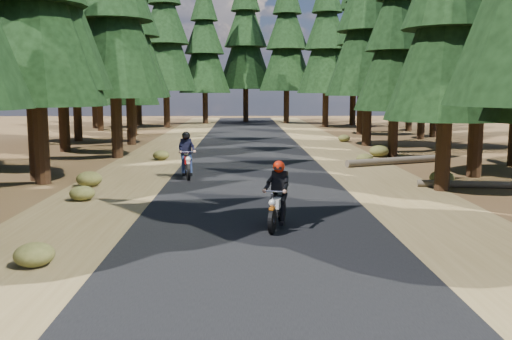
% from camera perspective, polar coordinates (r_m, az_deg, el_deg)
% --- Properties ---
extents(ground, '(120.00, 120.00, 0.00)m').
position_cam_1_polar(ground, '(13.84, 0.15, -5.37)').
color(ground, '#4B311A').
rests_on(ground, ground).
extents(road, '(6.00, 100.00, 0.01)m').
position_cam_1_polar(road, '(18.74, -0.26, -1.84)').
color(road, black).
rests_on(road, ground).
extents(shoulder_l, '(3.20, 100.00, 0.01)m').
position_cam_1_polar(shoulder_l, '(19.21, -14.12, -1.85)').
color(shoulder_l, brown).
rests_on(shoulder_l, ground).
extents(shoulder_r, '(3.20, 100.00, 0.01)m').
position_cam_1_polar(shoulder_r, '(19.38, 13.48, -1.75)').
color(shoulder_r, brown).
rests_on(shoulder_r, ground).
extents(pine_forest, '(34.59, 55.08, 16.32)m').
position_cam_1_polar(pine_forest, '(34.83, -0.83, 15.68)').
color(pine_forest, black).
rests_on(pine_forest, ground).
extents(log_near, '(4.76, 2.33, 0.32)m').
position_cam_1_polar(log_near, '(25.61, 13.77, 0.91)').
color(log_near, '#4C4233').
rests_on(log_near, ground).
extents(log_far, '(3.98, 0.82, 0.24)m').
position_cam_1_polar(log_far, '(20.22, 21.44, -1.34)').
color(log_far, '#4C4233').
rests_on(log_far, ground).
extents(understory_shrubs, '(12.79, 31.28, 0.56)m').
position_cam_1_polar(understory_shrubs, '(19.68, 6.00, -0.71)').
color(understory_shrubs, '#474C1E').
rests_on(understory_shrubs, ground).
extents(rider_lead, '(0.96, 1.83, 1.56)m').
position_cam_1_polar(rider_lead, '(13.26, 2.15, -3.63)').
color(rider_lead, silver).
rests_on(rider_lead, road).
extents(rider_follow, '(0.90, 1.98, 1.70)m').
position_cam_1_polar(rider_follow, '(21.03, -6.93, 0.72)').
color(rider_follow, '#A90C0B').
rests_on(rider_follow, road).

